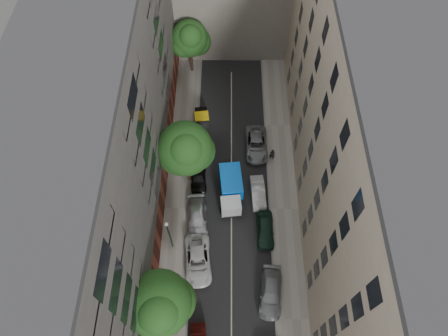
{
  "coord_description": "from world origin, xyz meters",
  "views": [
    {
      "loc": [
        -0.6,
        -18.29,
        37.85
      ],
      "look_at": [
        -0.79,
        1.35,
        6.0
      ],
      "focal_mm": 32.0,
      "sensor_mm": 36.0,
      "label": 1
    }
  ],
  "objects_px": {
    "car_left_4": "(198,176)",
    "car_right_3": "(258,193)",
    "tarp_truck": "(231,189)",
    "lamp_post": "(169,233)",
    "car_left_5": "(202,122)",
    "car_right_1": "(271,293)",
    "car_left_3": "(197,218)",
    "pedestrian": "(272,154)",
    "tree_near": "(160,305)",
    "tree_mid": "(186,150)",
    "tree_far": "(190,40)",
    "car_left_2": "(198,260)",
    "car_right_4": "(256,144)",
    "car_right_2": "(265,230)"
  },
  "relations": [
    {
      "from": "tree_mid",
      "to": "lamp_post",
      "type": "relative_size",
      "value": 1.53
    },
    {
      "from": "tree_far",
      "to": "car_left_3",
      "type": "bearing_deg",
      "value": -85.93
    },
    {
      "from": "car_right_3",
      "to": "pedestrian",
      "type": "bearing_deg",
      "value": 65.96
    },
    {
      "from": "car_right_1",
      "to": "car_right_2",
      "type": "height_order",
      "value": "car_right_2"
    },
    {
      "from": "tree_mid",
      "to": "tree_far",
      "type": "xyz_separation_m",
      "value": [
        -0.52,
        16.39,
        -0.55
      ]
    },
    {
      "from": "car_right_4",
      "to": "car_right_3",
      "type": "bearing_deg",
      "value": -90.64
    },
    {
      "from": "tarp_truck",
      "to": "tree_near",
      "type": "relative_size",
      "value": 0.66
    },
    {
      "from": "tree_near",
      "to": "tree_far",
      "type": "relative_size",
      "value": 1.12
    },
    {
      "from": "car_left_4",
      "to": "car_right_3",
      "type": "distance_m",
      "value": 6.7
    },
    {
      "from": "car_left_3",
      "to": "car_right_1",
      "type": "xyz_separation_m",
      "value": [
        7.11,
        -7.38,
        -0.01
      ]
    },
    {
      "from": "car_left_5",
      "to": "car_right_1",
      "type": "bearing_deg",
      "value": -77.49
    },
    {
      "from": "car_right_2",
      "to": "tree_mid",
      "type": "relative_size",
      "value": 0.49
    },
    {
      "from": "car_left_3",
      "to": "car_right_4",
      "type": "distance_m",
      "value": 11.17
    },
    {
      "from": "car_right_2",
      "to": "car_right_1",
      "type": "bearing_deg",
      "value": -88.18
    },
    {
      "from": "tarp_truck",
      "to": "tree_far",
      "type": "relative_size",
      "value": 0.74
    },
    {
      "from": "tarp_truck",
      "to": "tree_mid",
      "type": "distance_m",
      "value": 6.48
    },
    {
      "from": "car_right_2",
      "to": "pedestrian",
      "type": "distance_m",
      "value": 8.93
    },
    {
      "from": "car_right_2",
      "to": "pedestrian",
      "type": "height_order",
      "value": "pedestrian"
    },
    {
      "from": "car_right_1",
      "to": "car_right_3",
      "type": "relative_size",
      "value": 1.19
    },
    {
      "from": "pedestrian",
      "to": "tree_far",
      "type": "bearing_deg",
      "value": -47.31
    },
    {
      "from": "car_left_2",
      "to": "car_left_5",
      "type": "height_order",
      "value": "car_left_2"
    },
    {
      "from": "car_right_2",
      "to": "lamp_post",
      "type": "distance_m",
      "value": 9.79
    },
    {
      "from": "tree_near",
      "to": "car_right_2",
      "type": "bearing_deg",
      "value": 43.18
    },
    {
      "from": "car_left_3",
      "to": "car_right_3",
      "type": "bearing_deg",
      "value": 21.26
    },
    {
      "from": "car_right_3",
      "to": "tree_mid",
      "type": "relative_size",
      "value": 0.48
    },
    {
      "from": "car_left_2",
      "to": "car_left_4",
      "type": "distance_m",
      "value": 9.4
    },
    {
      "from": "car_right_2",
      "to": "pedestrian",
      "type": "xyz_separation_m",
      "value": [
        1.11,
        8.85,
        0.3
      ]
    },
    {
      "from": "tarp_truck",
      "to": "car_right_4",
      "type": "bearing_deg",
      "value": 58.91
    },
    {
      "from": "car_left_3",
      "to": "lamp_post",
      "type": "xyz_separation_m",
      "value": [
        -2.29,
        -2.8,
        2.94
      ]
    },
    {
      "from": "pedestrian",
      "to": "car_right_2",
      "type": "bearing_deg",
      "value": 90.62
    },
    {
      "from": "tarp_truck",
      "to": "car_right_3",
      "type": "distance_m",
      "value": 2.97
    },
    {
      "from": "tarp_truck",
      "to": "car_left_2",
      "type": "xyz_separation_m",
      "value": [
        -3.15,
        -7.42,
        -0.64
      ]
    },
    {
      "from": "tarp_truck",
      "to": "lamp_post",
      "type": "xyz_separation_m",
      "value": [
        -5.72,
        -5.85,
        2.29
      ]
    },
    {
      "from": "car_left_5",
      "to": "car_right_3",
      "type": "bearing_deg",
      "value": -63.43
    },
    {
      "from": "car_right_1",
      "to": "tree_far",
      "type": "xyz_separation_m",
      "value": [
        -8.62,
        28.69,
        4.48
      ]
    },
    {
      "from": "car_left_4",
      "to": "lamp_post",
      "type": "distance_m",
      "value": 8.64
    },
    {
      "from": "pedestrian",
      "to": "tree_near",
      "type": "bearing_deg",
      "value": 67.39
    },
    {
      "from": "car_right_2",
      "to": "tree_near",
      "type": "relative_size",
      "value": 0.49
    },
    {
      "from": "car_left_4",
      "to": "tree_mid",
      "type": "distance_m",
      "value": 5.1
    },
    {
      "from": "car_left_2",
      "to": "car_right_4",
      "type": "distance_m",
      "value": 14.88
    },
    {
      "from": "car_left_2",
      "to": "tree_near",
      "type": "relative_size",
      "value": 0.63
    },
    {
      "from": "car_left_4",
      "to": "car_right_3",
      "type": "relative_size",
      "value": 1.02
    },
    {
      "from": "car_right_2",
      "to": "tree_far",
      "type": "xyz_separation_m",
      "value": [
        -8.41,
        22.49,
        4.47
      ]
    },
    {
      "from": "pedestrian",
      "to": "car_left_4",
      "type": "bearing_deg",
      "value": 25.94
    },
    {
      "from": "tarp_truck",
      "to": "pedestrian",
      "type": "xyz_separation_m",
      "value": [
        4.58,
        4.63,
        -0.37
      ]
    },
    {
      "from": "tarp_truck",
      "to": "car_left_4",
      "type": "height_order",
      "value": "tarp_truck"
    },
    {
      "from": "tarp_truck",
      "to": "lamp_post",
      "type": "height_order",
      "value": "lamp_post"
    },
    {
      "from": "tree_mid",
      "to": "car_right_1",
      "type": "bearing_deg",
      "value": -56.62
    },
    {
      "from": "car_left_5",
      "to": "pedestrian",
      "type": "distance_m",
      "value": 9.29
    },
    {
      "from": "car_left_4",
      "to": "car_left_5",
      "type": "relative_size",
      "value": 1.0
    }
  ]
}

